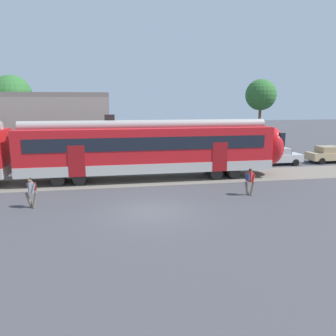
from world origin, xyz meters
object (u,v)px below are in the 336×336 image
at_px(pedestrian_grey, 32,190).
at_px(parked_car_silver, 278,156).
at_px(pedestrian_red, 250,179).
at_px(parked_car_tan, 329,154).
at_px(commuter_train, 24,152).

relative_size(pedestrian_grey, parked_car_silver, 0.42).
bearing_deg(parked_car_silver, pedestrian_red, -127.16).
xyz_separation_m(parked_car_silver, parked_car_tan, (5.18, 0.16, 0.00)).
relative_size(pedestrian_grey, parked_car_tan, 0.42).
distance_m(pedestrian_grey, parked_car_silver, 21.25).
bearing_deg(pedestrian_red, pedestrian_grey, -179.09).
bearing_deg(parked_car_silver, pedestrian_grey, -154.68).
relative_size(commuter_train, parked_car_silver, 9.50).
distance_m(commuter_train, pedestrian_grey, 5.95).
relative_size(pedestrian_red, parked_car_silver, 0.42).
bearing_deg(pedestrian_red, commuter_train, 158.96).
bearing_deg(parked_car_tan, pedestrian_red, -142.80).
height_order(pedestrian_grey, parked_car_tan, pedestrian_grey).
height_order(pedestrian_red, parked_car_silver, pedestrian_red).
xyz_separation_m(pedestrian_red, parked_car_tan, (11.91, 9.04, -0.21)).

